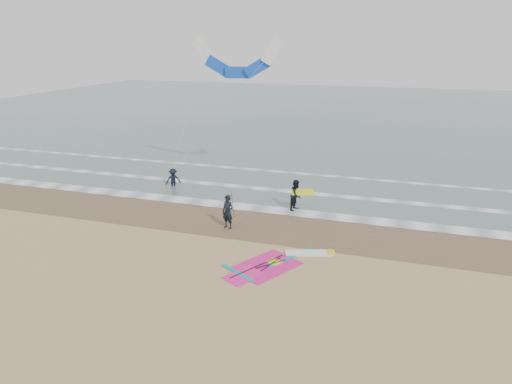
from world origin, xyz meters
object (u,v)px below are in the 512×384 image
(person_wading, at_px, (173,175))
(windsurf_rig, at_px, (279,263))
(person_standing, at_px, (228,212))
(person_walking, at_px, (296,195))
(surf_kite, at_px, (237,62))

(person_wading, bearing_deg, windsurf_rig, -79.49)
(person_standing, relative_size, person_wading, 1.15)
(person_standing, xyz_separation_m, person_walking, (2.94, 3.89, -0.00))
(windsurf_rig, distance_m, person_walking, 7.20)
(person_walking, relative_size, surf_kite, 0.21)
(surf_kite, bearing_deg, person_standing, -74.19)
(person_standing, bearing_deg, surf_kite, 122.77)
(person_wading, xyz_separation_m, surf_kite, (3.73, 3.27, 7.55))
(windsurf_rig, xyz_separation_m, surf_kite, (-6.30, 12.34, 8.35))
(person_wading, bearing_deg, surf_kite, 3.89)
(windsurf_rig, relative_size, person_standing, 2.58)
(person_wading, distance_m, surf_kite, 9.03)
(person_standing, relative_size, person_walking, 1.00)
(person_standing, bearing_deg, person_wading, 154.07)
(surf_kite, bearing_deg, person_wading, -138.76)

